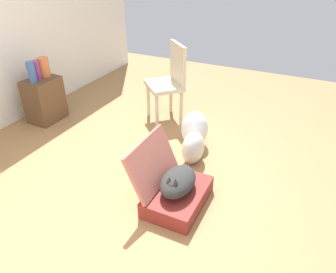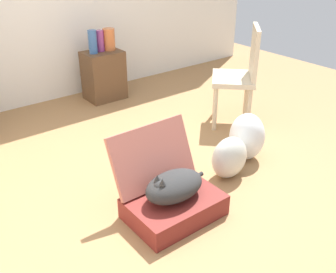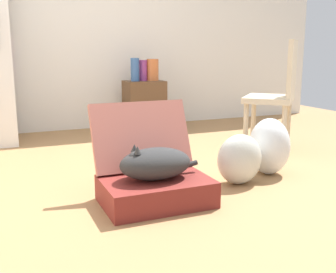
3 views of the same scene
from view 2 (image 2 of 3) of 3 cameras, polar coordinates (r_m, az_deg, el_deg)
The scene contains 11 objects.
ground_plane at distance 3.17m, azimuth -1.99°, elevation -6.83°, with size 7.68×7.68×0.00m, color #9E7247.
suitcase_base at distance 2.79m, azimuth 0.89°, elevation -10.13°, with size 0.64×0.45×0.16m, color maroon.
suitcase_lid at distance 2.79m, azimuth -2.25°, elevation -2.90°, with size 0.64×0.45×0.04m, color #B26356.
cat at distance 2.69m, azimuth 0.83°, elevation -7.21°, with size 0.52×0.28×0.22m.
plastic_bag_white at distance 3.20m, azimuth 8.90°, elevation -3.04°, with size 0.33×0.23×0.35m, color silver.
plastic_bag_clear at distance 3.48m, azimuth 11.38°, elevation -0.01°, with size 0.30×0.31×0.42m, color silver.
side_table at distance 4.76m, azimuth -9.30°, elevation 8.74°, with size 0.44×0.33×0.57m, color brown.
vase_tall at distance 4.59m, azimuth -10.88°, elevation 13.34°, with size 0.10×0.10×0.26m, color #38609E.
vase_short at distance 4.71m, azimuth -8.56°, elevation 13.79°, with size 0.14×0.14×0.25m, color #CC6B38.
vase_round at distance 4.67m, azimuth -9.84°, elevation 13.52°, with size 0.09×0.09×0.24m, color #8C387A.
chair at distance 4.01m, azimuth 10.57°, elevation 9.13°, with size 0.63×0.63×1.00m.
Camera 2 is at (-1.52, -2.13, 1.78)m, focal length 42.00 mm.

